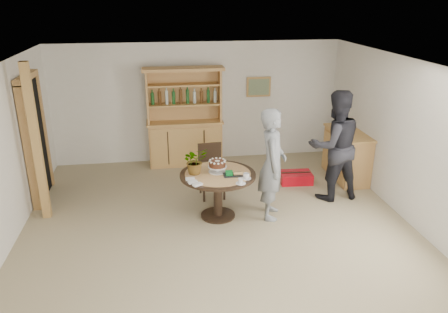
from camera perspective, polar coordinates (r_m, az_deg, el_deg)
ground at (r=6.51m, az=-0.22°, el=-11.08°), size 7.00×7.00×0.00m
room_shell at (r=5.79m, az=-0.23°, el=3.78°), size 6.04×7.04×2.52m
doorway at (r=8.11m, az=-23.49°, el=2.29°), size 0.13×1.10×2.18m
pine_post at (r=7.27m, az=-23.31°, el=1.52°), size 0.12×0.12×2.50m
hutch at (r=9.15m, az=-5.10°, el=3.17°), size 1.62×0.54×2.04m
sideboard at (r=8.79m, az=15.72°, el=0.22°), size 0.54×1.26×0.94m
dining_table at (r=6.92m, az=-0.81°, el=-3.37°), size 1.20×1.20×0.76m
dining_chair at (r=7.71m, az=-1.71°, el=-1.36°), size 0.45×0.45×0.95m
birthday_cake at (r=6.86m, az=-0.88°, el=-1.08°), size 0.30×0.30×0.20m
flower_vase at (r=6.80m, az=-3.81°, el=-0.55°), size 0.47×0.44×0.42m
gift_tray at (r=6.77m, az=1.12°, el=-2.28°), size 0.30×0.20×0.08m
coffee_cup_a at (r=6.66m, az=2.93°, el=-2.59°), size 0.15×0.15×0.09m
coffee_cup_b at (r=6.48m, az=2.19°, el=-3.28°), size 0.15×0.15×0.08m
napkins at (r=6.53m, az=-4.01°, el=-3.32°), size 0.24×0.33×0.03m
teen_boy at (r=6.88m, az=6.32°, el=-1.00°), size 0.58×0.74×1.80m
adult_person at (r=7.70m, az=14.23°, el=1.38°), size 1.01×0.83×1.93m
red_suitcase at (r=8.48m, az=9.33°, el=-2.72°), size 0.63×0.44×0.21m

